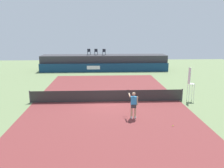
{
  "coord_description": "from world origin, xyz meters",
  "views": [
    {
      "loc": [
        -0.47,
        -17.74,
        5.68
      ],
      "look_at": [
        0.49,
        2.0,
        1.0
      ],
      "focal_mm": 36.4,
      "sensor_mm": 36.0,
      "label": 1
    }
  ],
  "objects_px": {
    "tennis_player": "(133,104)",
    "spectator_chair_left": "(96,51)",
    "spectator_chair_far_left": "(89,51)",
    "net_post_near": "(30,97)",
    "tennis_ball": "(173,126)",
    "umpire_chair": "(190,82)",
    "spectator_chair_center": "(104,52)",
    "net_post_far": "(182,95)"
  },
  "relations": [
    {
      "from": "spectator_chair_far_left",
      "to": "net_post_near",
      "type": "bearing_deg",
      "value": -104.44
    },
    {
      "from": "net_post_near",
      "to": "tennis_ball",
      "type": "bearing_deg",
      "value": -26.89
    },
    {
      "from": "spectator_chair_center",
      "to": "net_post_near",
      "type": "bearing_deg",
      "value": -112.19
    },
    {
      "from": "spectator_chair_far_left",
      "to": "net_post_far",
      "type": "distance_m",
      "value": 17.76
    },
    {
      "from": "spectator_chair_center",
      "to": "umpire_chair",
      "type": "distance_m",
      "value": 16.64
    },
    {
      "from": "spectator_chair_far_left",
      "to": "net_post_near",
      "type": "relative_size",
      "value": 0.89
    },
    {
      "from": "umpire_chair",
      "to": "tennis_player",
      "type": "xyz_separation_m",
      "value": [
        -5.16,
        -3.6,
        -0.63
      ]
    },
    {
      "from": "net_post_far",
      "to": "tennis_ball",
      "type": "bearing_deg",
      "value": -114.65
    },
    {
      "from": "umpire_chair",
      "to": "net_post_near",
      "type": "xyz_separation_m",
      "value": [
        -12.99,
        0.0,
        -1.09
      ]
    },
    {
      "from": "tennis_ball",
      "to": "spectator_chair_center",
      "type": "bearing_deg",
      "value": 100.86
    },
    {
      "from": "net_post_near",
      "to": "tennis_player",
      "type": "distance_m",
      "value": 8.63
    },
    {
      "from": "tennis_player",
      "to": "tennis_ball",
      "type": "xyz_separation_m",
      "value": [
        2.23,
        -1.5,
        -0.92
      ]
    },
    {
      "from": "net_post_near",
      "to": "spectator_chair_left",
      "type": "bearing_deg",
      "value": 71.91
    },
    {
      "from": "spectator_chair_far_left",
      "to": "tennis_player",
      "type": "bearing_deg",
      "value": -78.63
    },
    {
      "from": "umpire_chair",
      "to": "net_post_far",
      "type": "distance_m",
      "value": 1.24
    },
    {
      "from": "umpire_chair",
      "to": "tennis_ball",
      "type": "height_order",
      "value": "umpire_chair"
    },
    {
      "from": "umpire_chair",
      "to": "net_post_far",
      "type": "bearing_deg",
      "value": 179.91
    },
    {
      "from": "tennis_player",
      "to": "umpire_chair",
      "type": "bearing_deg",
      "value": 34.92
    },
    {
      "from": "spectator_chair_center",
      "to": "spectator_chair_far_left",
      "type": "bearing_deg",
      "value": 171.05
    },
    {
      "from": "spectator_chair_far_left",
      "to": "tennis_player",
      "type": "xyz_separation_m",
      "value": [
        3.84,
        -19.09,
        -1.73
      ]
    },
    {
      "from": "spectator_chair_left",
      "to": "spectator_chair_center",
      "type": "distance_m",
      "value": 1.17
    },
    {
      "from": "spectator_chair_left",
      "to": "tennis_player",
      "type": "xyz_separation_m",
      "value": [
        2.8,
        -18.99,
        -1.73
      ]
    },
    {
      "from": "spectator_chair_center",
      "to": "umpire_chair",
      "type": "bearing_deg",
      "value": -65.78
    },
    {
      "from": "tennis_player",
      "to": "tennis_ball",
      "type": "relative_size",
      "value": 26.03
    },
    {
      "from": "spectator_chair_center",
      "to": "tennis_ball",
      "type": "xyz_separation_m",
      "value": [
        3.88,
        -20.24,
        -2.66
      ]
    },
    {
      "from": "spectator_chair_center",
      "to": "net_post_near",
      "type": "distance_m",
      "value": 16.5
    },
    {
      "from": "spectator_chair_center",
      "to": "tennis_ball",
      "type": "relative_size",
      "value": 13.06
    },
    {
      "from": "net_post_far",
      "to": "spectator_chair_center",
      "type": "bearing_deg",
      "value": 112.35
    },
    {
      "from": "spectator_chair_far_left",
      "to": "tennis_ball",
      "type": "bearing_deg",
      "value": -73.57
    },
    {
      "from": "net_post_far",
      "to": "tennis_player",
      "type": "bearing_deg",
      "value": -141.75
    },
    {
      "from": "spectator_chair_left",
      "to": "umpire_chair",
      "type": "distance_m",
      "value": 17.36
    },
    {
      "from": "spectator_chair_left",
      "to": "net_post_near",
      "type": "relative_size",
      "value": 0.89
    },
    {
      "from": "net_post_far",
      "to": "umpire_chair",
      "type": "bearing_deg",
      "value": -0.09
    },
    {
      "from": "net_post_near",
      "to": "net_post_far",
      "type": "relative_size",
      "value": 1.0
    },
    {
      "from": "spectator_chair_left",
      "to": "umpire_chair",
      "type": "bearing_deg",
      "value": -62.65
    },
    {
      "from": "spectator_chair_left",
      "to": "net_post_far",
      "type": "relative_size",
      "value": 0.89
    },
    {
      "from": "umpire_chair",
      "to": "net_post_near",
      "type": "height_order",
      "value": "umpire_chair"
    },
    {
      "from": "spectator_chair_left",
      "to": "tennis_player",
      "type": "height_order",
      "value": "spectator_chair_left"
    },
    {
      "from": "spectator_chair_far_left",
      "to": "net_post_far",
      "type": "relative_size",
      "value": 0.89
    },
    {
      "from": "spectator_chair_far_left",
      "to": "umpire_chair",
      "type": "height_order",
      "value": "spectator_chair_far_left"
    },
    {
      "from": "tennis_player",
      "to": "spectator_chair_left",
      "type": "bearing_deg",
      "value": 98.38
    },
    {
      "from": "umpire_chair",
      "to": "tennis_ball",
      "type": "bearing_deg",
      "value": -119.87
    }
  ]
}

